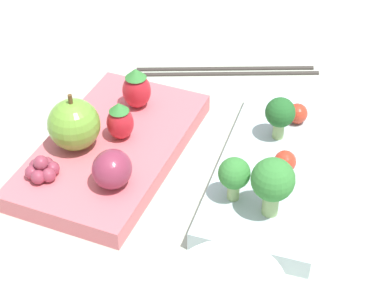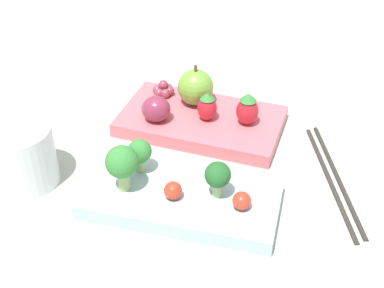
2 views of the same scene
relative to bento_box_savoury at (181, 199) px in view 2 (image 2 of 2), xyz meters
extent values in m
plane|color=#ADB7A3|center=(-0.01, -0.08, -0.01)|extent=(4.00, 4.00, 0.00)
cube|color=silver|center=(0.00, 0.00, 0.00)|extent=(0.23, 0.12, 0.02)
cube|color=#DB6670|center=(0.00, -0.16, 0.00)|extent=(0.23, 0.15, 0.02)
cylinder|color=#93B770|center=(0.06, 0.00, 0.02)|extent=(0.01, 0.01, 0.02)
sphere|color=#388438|center=(0.06, 0.00, 0.05)|extent=(0.04, 0.04, 0.04)
cylinder|color=#93B770|center=(0.05, -0.03, 0.02)|extent=(0.01, 0.01, 0.02)
sphere|color=#388438|center=(0.05, -0.03, 0.04)|extent=(0.03, 0.03, 0.03)
cylinder|color=#93B770|center=(-0.04, 0.00, 0.02)|extent=(0.01, 0.01, 0.02)
sphere|color=#236028|center=(-0.04, 0.00, 0.04)|extent=(0.03, 0.03, 0.03)
sphere|color=red|center=(-0.07, 0.01, 0.02)|extent=(0.02, 0.02, 0.02)
sphere|color=red|center=(0.01, 0.01, 0.02)|extent=(0.02, 0.02, 0.02)
sphere|color=#70A838|center=(0.02, -0.19, 0.03)|extent=(0.05, 0.05, 0.05)
cylinder|color=brown|center=(0.02, -0.19, 0.06)|extent=(0.00, 0.00, 0.01)
ellipsoid|color=red|center=(-0.06, -0.15, 0.03)|extent=(0.03, 0.03, 0.04)
cone|color=#388438|center=(-0.06, -0.15, 0.05)|extent=(0.02, 0.02, 0.01)
ellipsoid|color=red|center=(-0.01, -0.15, 0.03)|extent=(0.03, 0.03, 0.03)
cone|color=#388438|center=(-0.01, -0.15, 0.05)|extent=(0.02, 0.02, 0.01)
ellipsoid|color=#892D47|center=(0.06, -0.14, 0.03)|extent=(0.04, 0.04, 0.03)
sphere|color=#93384C|center=(0.08, -0.21, 0.02)|extent=(0.01, 0.01, 0.01)
sphere|color=#93384C|center=(0.07, -0.20, 0.02)|extent=(0.01, 0.01, 0.01)
sphere|color=#93384C|center=(0.06, -0.20, 0.02)|extent=(0.01, 0.01, 0.01)
sphere|color=#93384C|center=(0.06, -0.21, 0.02)|extent=(0.01, 0.01, 0.01)
sphere|color=#93384C|center=(0.06, -0.21, 0.02)|extent=(0.01, 0.01, 0.01)
sphere|color=#93384C|center=(0.07, -0.21, 0.02)|extent=(0.01, 0.01, 0.01)
sphere|color=#93384C|center=(0.07, -0.21, 0.03)|extent=(0.01, 0.01, 0.01)
cylinder|color=white|center=(0.19, -0.01, 0.03)|extent=(0.08, 0.08, 0.08)
cylinder|color=#332D28|center=(-0.17, -0.08, -0.01)|extent=(0.06, 0.20, 0.01)
cylinder|color=#332D28|center=(-0.18, -0.08, -0.01)|extent=(0.06, 0.20, 0.01)
camera|label=1|loc=(0.46, 0.03, 0.41)|focal=60.00mm
camera|label=2|loc=(-0.09, 0.44, 0.41)|focal=50.00mm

